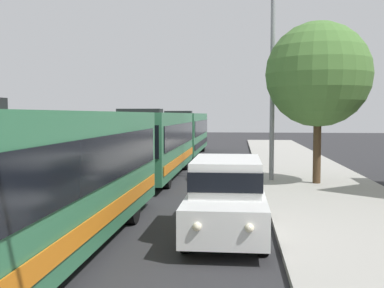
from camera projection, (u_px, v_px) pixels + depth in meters
name	position (u px, v px, depth m)	size (l,w,h in m)	color
bus_lead	(42.00, 178.00, 9.58)	(2.58, 11.83, 3.21)	#33724C
bus_second_in_line	(155.00, 142.00, 22.25)	(2.58, 10.94, 3.21)	#33724C
bus_middle	(185.00, 132.00, 34.38)	(2.58, 11.68, 3.21)	#33724C
white_suv	(227.00, 194.00, 11.52)	(1.86, 4.89, 1.90)	white
box_truck_oncoming	(153.00, 129.00, 39.60)	(2.35, 7.70, 3.15)	white
streetlamp_mid	(273.00, 54.00, 19.99)	(5.37, 0.28, 8.97)	gray
roadside_tree	(318.00, 75.00, 19.09)	(4.28, 4.28, 6.61)	#4C3823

